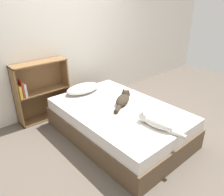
{
  "coord_description": "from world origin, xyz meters",
  "views": [
    {
      "loc": [
        -1.88,
        -2.0,
        1.9
      ],
      "look_at": [
        0.0,
        0.15,
        0.56
      ],
      "focal_mm": 35.0,
      "sensor_mm": 36.0,
      "label": 1
    }
  ],
  "objects": [
    {
      "name": "bed",
      "position": [
        0.0,
        0.0,
        0.22
      ],
      "size": [
        1.29,
        1.98,
        0.46
      ],
      "color": "brown",
      "rests_on": "ground_plane"
    },
    {
      "name": "bookshelf",
      "position": [
        -0.61,
        1.25,
        0.5
      ],
      "size": [
        0.86,
        0.26,
        0.97
      ],
      "color": "brown",
      "rests_on": "ground_plane"
    },
    {
      "name": "cat_dark",
      "position": [
        0.17,
        0.09,
        0.51
      ],
      "size": [
        0.53,
        0.38,
        0.16
      ],
      "rotation": [
        0.0,
        0.0,
        0.53
      ],
      "color": "#33281E",
      "rests_on": "bed"
    },
    {
      "name": "wall_back",
      "position": [
        0.0,
        1.38,
        1.25
      ],
      "size": [
        8.0,
        0.06,
        2.5
      ],
      "color": "silver",
      "rests_on": "ground_plane"
    },
    {
      "name": "ground_plane",
      "position": [
        0.0,
        0.0,
        0.0
      ],
      "size": [
        8.0,
        8.0,
        0.0
      ],
      "primitive_type": "plane",
      "color": "brown"
    },
    {
      "name": "cat_light",
      "position": [
        0.0,
        -0.63,
        0.52
      ],
      "size": [
        0.18,
        0.64,
        0.16
      ],
      "rotation": [
        0.0,
        0.0,
        1.67
      ],
      "color": "beige",
      "rests_on": "bed"
    },
    {
      "name": "pillow",
      "position": [
        -0.07,
        0.79,
        0.52
      ],
      "size": [
        0.59,
        0.34,
        0.13
      ],
      "color": "beige",
      "rests_on": "bed"
    }
  ]
}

